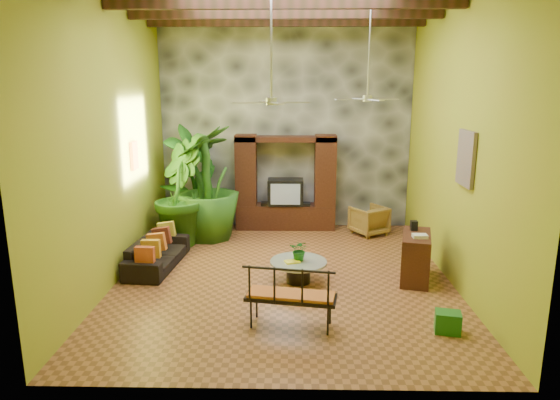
{
  "coord_description": "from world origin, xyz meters",
  "views": [
    {
      "loc": [
        0.11,
        -8.67,
        3.49
      ],
      "look_at": [
        -0.07,
        0.2,
        1.4
      ],
      "focal_mm": 32.0,
      "sensor_mm": 36.0,
      "label": 1
    }
  ],
  "objects_px": {
    "iron_bench": "(291,293)",
    "ceiling_fan_back": "(368,88)",
    "tall_plant_b": "(178,193)",
    "tall_plant_c": "(207,183)",
    "side_console": "(415,257)",
    "green_bin": "(448,322)",
    "ceiling_fan_front": "(271,89)",
    "tall_plant_a": "(193,180)",
    "wicker_armchair": "(369,220)",
    "sofa": "(157,253)",
    "entertainment_center": "(286,190)",
    "coffee_table": "(298,268)"
  },
  "relations": [
    {
      "from": "tall_plant_b",
      "to": "entertainment_center",
      "type": "bearing_deg",
      "value": 27.96
    },
    {
      "from": "tall_plant_a",
      "to": "side_console",
      "type": "bearing_deg",
      "value": -32.32
    },
    {
      "from": "ceiling_fan_back",
      "to": "iron_bench",
      "type": "distance_m",
      "value": 4.54
    },
    {
      "from": "tall_plant_c",
      "to": "green_bin",
      "type": "distance_m",
      "value": 6.14
    },
    {
      "from": "entertainment_center",
      "to": "sofa",
      "type": "height_order",
      "value": "entertainment_center"
    },
    {
      "from": "entertainment_center",
      "to": "tall_plant_c",
      "type": "relative_size",
      "value": 0.92
    },
    {
      "from": "iron_bench",
      "to": "tall_plant_b",
      "type": "bearing_deg",
      "value": 132.09
    },
    {
      "from": "tall_plant_c",
      "to": "side_console",
      "type": "height_order",
      "value": "tall_plant_c"
    },
    {
      "from": "side_console",
      "to": "green_bin",
      "type": "relative_size",
      "value": 3.02
    },
    {
      "from": "sofa",
      "to": "tall_plant_b",
      "type": "height_order",
      "value": "tall_plant_b"
    },
    {
      "from": "entertainment_center",
      "to": "tall_plant_c",
      "type": "distance_m",
      "value": 1.97
    },
    {
      "from": "coffee_table",
      "to": "iron_bench",
      "type": "bearing_deg",
      "value": -94.42
    },
    {
      "from": "tall_plant_a",
      "to": "tall_plant_c",
      "type": "relative_size",
      "value": 0.98
    },
    {
      "from": "wicker_armchair",
      "to": "tall_plant_b",
      "type": "xyz_separation_m",
      "value": [
        -4.32,
        -0.81,
        0.81
      ]
    },
    {
      "from": "ceiling_fan_front",
      "to": "tall_plant_a",
      "type": "relative_size",
      "value": 0.73
    },
    {
      "from": "sofa",
      "to": "tall_plant_a",
      "type": "distance_m",
      "value": 2.56
    },
    {
      "from": "sofa",
      "to": "tall_plant_b",
      "type": "relative_size",
      "value": 0.83
    },
    {
      "from": "ceiling_fan_back",
      "to": "tall_plant_b",
      "type": "xyz_separation_m",
      "value": [
        -3.94,
        0.69,
        -2.26
      ]
    },
    {
      "from": "iron_bench",
      "to": "side_console",
      "type": "height_order",
      "value": "iron_bench"
    },
    {
      "from": "ceiling_fan_front",
      "to": "green_bin",
      "type": "height_order",
      "value": "ceiling_fan_front"
    },
    {
      "from": "sofa",
      "to": "tall_plant_a",
      "type": "relative_size",
      "value": 0.74
    },
    {
      "from": "ceiling_fan_back",
      "to": "sofa",
      "type": "distance_m",
      "value": 5.18
    },
    {
      "from": "ceiling_fan_front",
      "to": "wicker_armchair",
      "type": "bearing_deg",
      "value": 54.95
    },
    {
      "from": "wicker_armchair",
      "to": "tall_plant_c",
      "type": "bearing_deg",
      "value": -25.71
    },
    {
      "from": "sofa",
      "to": "tall_plant_b",
      "type": "distance_m",
      "value": 1.68
    },
    {
      "from": "wicker_armchair",
      "to": "tall_plant_c",
      "type": "distance_m",
      "value": 3.87
    },
    {
      "from": "coffee_table",
      "to": "sofa",
      "type": "bearing_deg",
      "value": 165.15
    },
    {
      "from": "entertainment_center",
      "to": "side_console",
      "type": "xyz_separation_m",
      "value": [
        2.38,
        -3.23,
        -0.54
      ]
    },
    {
      "from": "tall_plant_a",
      "to": "iron_bench",
      "type": "relative_size",
      "value": 1.87
    },
    {
      "from": "tall_plant_c",
      "to": "coffee_table",
      "type": "xyz_separation_m",
      "value": [
        2.02,
        -2.58,
        -1.04
      ]
    },
    {
      "from": "iron_bench",
      "to": "ceiling_fan_back",
      "type": "bearing_deg",
      "value": 75.2
    },
    {
      "from": "ceiling_fan_back",
      "to": "tall_plant_a",
      "type": "xyz_separation_m",
      "value": [
        -3.78,
        1.59,
        -2.12
      ]
    },
    {
      "from": "tall_plant_c",
      "to": "iron_bench",
      "type": "xyz_separation_m",
      "value": [
        1.89,
        -4.32,
        -0.75
      ]
    },
    {
      "from": "iron_bench",
      "to": "wicker_armchair",
      "type": "bearing_deg",
      "value": 78.39
    },
    {
      "from": "iron_bench",
      "to": "ceiling_fan_front",
      "type": "bearing_deg",
      "value": 111.36
    },
    {
      "from": "ceiling_fan_back",
      "to": "sofa",
      "type": "xyz_separation_m",
      "value": [
        -4.06,
        -0.75,
        -3.13
      ]
    },
    {
      "from": "ceiling_fan_back",
      "to": "side_console",
      "type": "relative_size",
      "value": 1.74
    },
    {
      "from": "tall_plant_a",
      "to": "side_console",
      "type": "relative_size",
      "value": 2.39
    },
    {
      "from": "ceiling_fan_front",
      "to": "green_bin",
      "type": "xyz_separation_m",
      "value": [
        2.58,
        -1.68,
        -3.25
      ]
    },
    {
      "from": "sofa",
      "to": "tall_plant_c",
      "type": "height_order",
      "value": "tall_plant_c"
    },
    {
      "from": "coffee_table",
      "to": "iron_bench",
      "type": "relative_size",
      "value": 0.74
    },
    {
      "from": "entertainment_center",
      "to": "green_bin",
      "type": "height_order",
      "value": "entertainment_center"
    },
    {
      "from": "tall_plant_a",
      "to": "tall_plant_c",
      "type": "xyz_separation_m",
      "value": [
        0.43,
        -0.48,
        0.02
      ]
    },
    {
      "from": "entertainment_center",
      "to": "tall_plant_c",
      "type": "height_order",
      "value": "tall_plant_c"
    },
    {
      "from": "entertainment_center",
      "to": "ceiling_fan_front",
      "type": "distance_m",
      "value": 4.3
    },
    {
      "from": "sofa",
      "to": "tall_plant_c",
      "type": "relative_size",
      "value": 0.73
    },
    {
      "from": "ceiling_fan_front",
      "to": "ceiling_fan_back",
      "type": "xyz_separation_m",
      "value": [
        1.8,
        1.6,
        0.0
      ]
    },
    {
      "from": "ceiling_fan_front",
      "to": "ceiling_fan_back",
      "type": "distance_m",
      "value": 2.41
    },
    {
      "from": "tall_plant_a",
      "to": "sofa",
      "type": "bearing_deg",
      "value": -96.79
    },
    {
      "from": "ceiling_fan_front",
      "to": "side_console",
      "type": "height_order",
      "value": "ceiling_fan_front"
    }
  ]
}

